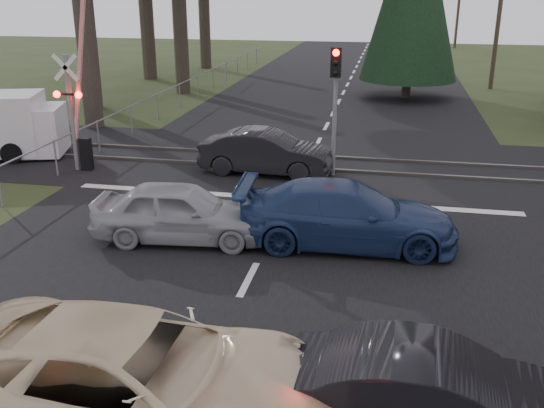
% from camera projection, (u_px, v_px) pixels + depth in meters
% --- Properties ---
extents(ground, '(120.00, 120.00, 0.00)m').
position_uv_depth(ground, '(207.00, 361.00, 10.05)').
color(ground, '#243518').
rests_on(ground, ground).
extents(road, '(14.00, 100.00, 0.01)m').
position_uv_depth(road, '(299.00, 181.00, 19.27)').
color(road, black).
rests_on(road, ground).
extents(rail_corridor, '(120.00, 8.00, 0.01)m').
position_uv_depth(rail_corridor, '(307.00, 163.00, 21.12)').
color(rail_corridor, black).
rests_on(rail_corridor, ground).
extents(stop_line, '(13.00, 0.35, 0.00)m').
position_uv_depth(stop_line, '(289.00, 199.00, 17.61)').
color(stop_line, silver).
rests_on(stop_line, ground).
extents(rail_near, '(120.00, 0.12, 0.10)m').
position_uv_depth(rail_near, '(304.00, 169.00, 20.36)').
color(rail_near, '#59544C').
rests_on(rail_near, ground).
extents(rail_far, '(120.00, 0.12, 0.10)m').
position_uv_depth(rail_far, '(310.00, 156.00, 21.84)').
color(rail_far, '#59544C').
rests_on(rail_far, ground).
extents(crossing_signal, '(1.62, 0.38, 6.96)m').
position_uv_depth(crossing_signal, '(78.00, 109.00, 19.69)').
color(crossing_signal, slate).
rests_on(crossing_signal, ground).
extents(traffic_signal_center, '(0.32, 0.48, 4.10)m').
position_uv_depth(traffic_signal_center, '(335.00, 90.00, 18.76)').
color(traffic_signal_center, slate).
rests_on(traffic_signal_center, ground).
extents(utility_pole_mid, '(1.80, 0.26, 9.00)m').
position_uv_depth(utility_pole_mid, '(500.00, 6.00, 34.56)').
color(utility_pole_mid, '#4C3D2D').
rests_on(utility_pole_mid, ground).
extents(fence_left, '(0.10, 36.00, 1.20)m').
position_uv_depth(fence_left, '(190.00, 102.00, 32.22)').
color(fence_left, slate).
rests_on(fence_left, ground).
extents(cream_coupe, '(5.92, 2.82, 1.63)m').
position_uv_depth(cream_coupe, '(135.00, 380.00, 8.23)').
color(cream_coupe, beige).
rests_on(cream_coupe, ground).
extents(dark_hatchback, '(4.16, 1.56, 1.36)m').
position_uv_depth(dark_hatchback, '(436.00, 397.00, 8.12)').
color(dark_hatchback, black).
rests_on(dark_hatchback, ground).
extents(silver_car, '(4.37, 2.11, 1.44)m').
position_uv_depth(silver_car, '(181.00, 212.00, 14.60)').
color(silver_car, '#96999E').
rests_on(silver_car, ground).
extents(blue_sedan, '(5.32, 2.43, 1.51)m').
position_uv_depth(blue_sedan, '(347.00, 215.00, 14.31)').
color(blue_sedan, navy).
rests_on(blue_sedan, ground).
extents(dark_car_far, '(4.41, 1.78, 1.42)m').
position_uv_depth(dark_car_far, '(267.00, 153.00, 19.77)').
color(dark_car_far, black).
rests_on(dark_car_far, ground).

